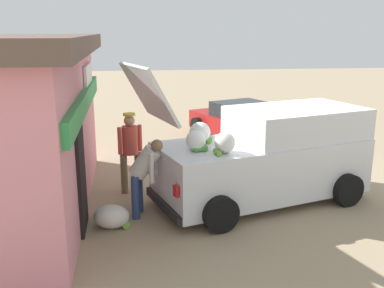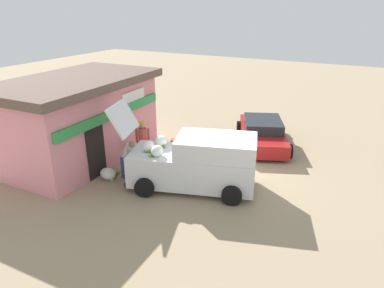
% 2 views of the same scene
% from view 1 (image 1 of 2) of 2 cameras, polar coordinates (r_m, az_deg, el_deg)
% --- Properties ---
extents(ground_plane, '(60.00, 60.00, 0.00)m').
position_cam_1_polar(ground_plane, '(10.65, 12.45, -4.67)').
color(ground_plane, '#9E896B').
extents(delivery_van, '(3.11, 5.13, 2.90)m').
position_cam_1_polar(delivery_van, '(9.12, 9.93, -1.51)').
color(delivery_van, silver).
rests_on(delivery_van, ground_plane).
extents(parked_sedan, '(4.74, 3.40, 1.20)m').
position_cam_1_polar(parked_sedan, '(14.12, 7.23, 2.72)').
color(parked_sedan, maroon).
rests_on(parked_sedan, ground_plane).
extents(vendor_standing, '(0.46, 0.52, 1.76)m').
position_cam_1_polar(vendor_standing, '(9.50, -8.08, -0.41)').
color(vendor_standing, '#726047').
rests_on(vendor_standing, ground_plane).
extents(customer_bending, '(0.59, 0.68, 1.51)m').
position_cam_1_polar(customer_bending, '(8.27, -6.25, -3.49)').
color(customer_bending, navy).
rests_on(customer_bending, ground_plane).
extents(unloaded_banana_pile, '(0.79, 0.70, 0.42)m').
position_cam_1_polar(unloaded_banana_pile, '(8.11, -10.41, -9.35)').
color(unloaded_banana_pile, silver).
rests_on(unloaded_banana_pile, ground_plane).
extents(paint_bucket, '(0.33, 0.33, 0.33)m').
position_cam_1_polar(paint_bucket, '(11.74, -6.75, -1.77)').
color(paint_bucket, '#BF3F33').
rests_on(paint_bucket, ground_plane).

